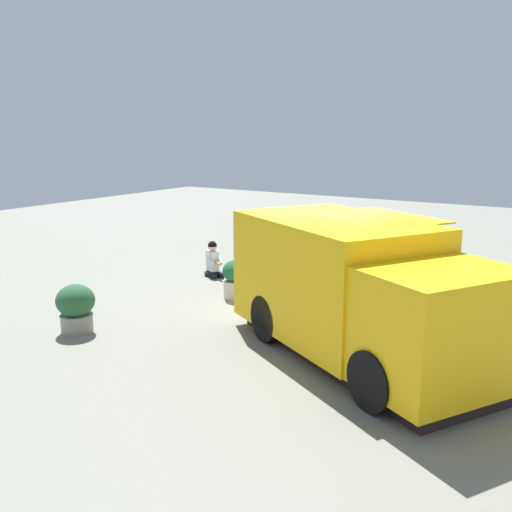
{
  "coord_description": "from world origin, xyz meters",
  "views": [
    {
      "loc": [
        -4.88,
        10.28,
        3.74
      ],
      "look_at": [
        1.75,
        -0.04,
        1.05
      ],
      "focal_mm": 40.51,
      "sensor_mm": 36.0,
      "label": 1
    }
  ],
  "objects_px": {
    "planter_flowering_near": "(76,307)",
    "planter_flowering_far": "(236,278)",
    "person_customer": "(213,262)",
    "plaza_bench": "(330,259)",
    "food_truck": "(357,294)"
  },
  "relations": [
    {
      "from": "planter_flowering_near",
      "to": "plaza_bench",
      "type": "height_order",
      "value": "planter_flowering_near"
    },
    {
      "from": "person_customer",
      "to": "planter_flowering_far",
      "type": "height_order",
      "value": "person_customer"
    },
    {
      "from": "planter_flowering_far",
      "to": "person_customer",
      "type": "bearing_deg",
      "value": -38.82
    },
    {
      "from": "food_truck",
      "to": "plaza_bench",
      "type": "xyz_separation_m",
      "value": [
        2.92,
        -5.08,
        -0.71
      ]
    },
    {
      "from": "person_customer",
      "to": "planter_flowering_near",
      "type": "xyz_separation_m",
      "value": [
        -0.39,
        4.8,
        0.11
      ]
    },
    {
      "from": "person_customer",
      "to": "planter_flowering_near",
      "type": "height_order",
      "value": "person_customer"
    },
    {
      "from": "person_customer",
      "to": "planter_flowering_far",
      "type": "xyz_separation_m",
      "value": [
        -1.62,
        1.3,
        0.07
      ]
    },
    {
      "from": "food_truck",
      "to": "person_customer",
      "type": "xyz_separation_m",
      "value": [
        5.3,
        -3.07,
        -0.72
      ]
    },
    {
      "from": "food_truck",
      "to": "plaza_bench",
      "type": "bearing_deg",
      "value": -60.11
    },
    {
      "from": "person_customer",
      "to": "plaza_bench",
      "type": "distance_m",
      "value": 3.11
    },
    {
      "from": "food_truck",
      "to": "planter_flowering_near",
      "type": "xyz_separation_m",
      "value": [
        4.91,
        1.73,
        -0.6
      ]
    },
    {
      "from": "person_customer",
      "to": "plaza_bench",
      "type": "bearing_deg",
      "value": -139.95
    },
    {
      "from": "planter_flowering_near",
      "to": "planter_flowering_far",
      "type": "relative_size",
      "value": 1.06
    },
    {
      "from": "person_customer",
      "to": "planter_flowering_far",
      "type": "bearing_deg",
      "value": 141.18
    },
    {
      "from": "planter_flowering_far",
      "to": "plaza_bench",
      "type": "xyz_separation_m",
      "value": [
        -0.77,
        -3.3,
        -0.07
      ]
    }
  ]
}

